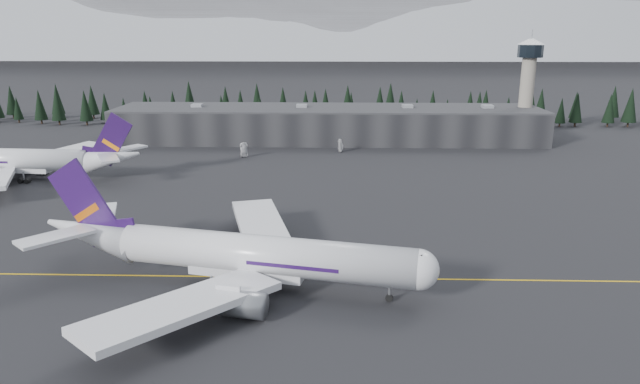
{
  "coord_description": "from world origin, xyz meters",
  "views": [
    {
      "loc": [
        3.24,
        -91.52,
        40.72
      ],
      "look_at": [
        0.0,
        20.0,
        9.0
      ],
      "focal_mm": 32.0,
      "sensor_mm": 36.0,
      "label": 1
    }
  ],
  "objects_px": {
    "jet_parked": "(27,160)",
    "jet_main": "(231,253)",
    "gse_vehicle_a": "(244,155)",
    "gse_vehicle_b": "(341,150)",
    "terminal": "(328,124)",
    "control_tower": "(528,78)"
  },
  "relations": [
    {
      "from": "jet_parked",
      "to": "jet_main",
      "type": "bearing_deg",
      "value": 138.89
    },
    {
      "from": "gse_vehicle_a",
      "to": "gse_vehicle_b",
      "type": "distance_m",
      "value": 33.59
    },
    {
      "from": "terminal",
      "to": "gse_vehicle_a",
      "type": "relative_size",
      "value": 31.48
    },
    {
      "from": "control_tower",
      "to": "jet_parked",
      "type": "xyz_separation_m",
      "value": [
        -159.11,
        -64.95,
        -17.96
      ]
    },
    {
      "from": "control_tower",
      "to": "gse_vehicle_a",
      "type": "relative_size",
      "value": 7.42
    },
    {
      "from": "terminal",
      "to": "jet_main",
      "type": "bearing_deg",
      "value": -96.1
    },
    {
      "from": "terminal",
      "to": "jet_main",
      "type": "relative_size",
      "value": 2.37
    },
    {
      "from": "jet_parked",
      "to": "gse_vehicle_b",
      "type": "bearing_deg",
      "value": -153.03
    },
    {
      "from": "jet_main",
      "to": "jet_parked",
      "type": "distance_m",
      "value": 97.78
    },
    {
      "from": "control_tower",
      "to": "gse_vehicle_b",
      "type": "distance_m",
      "value": 77.99
    },
    {
      "from": "jet_main",
      "to": "gse_vehicle_a",
      "type": "xyz_separation_m",
      "value": [
        -13.57,
        98.29,
        -4.96
      ]
    },
    {
      "from": "jet_parked",
      "to": "gse_vehicle_a",
      "type": "distance_m",
      "value": 64.38
    },
    {
      "from": "jet_parked",
      "to": "control_tower",
      "type": "bearing_deg",
      "value": -154.79
    },
    {
      "from": "gse_vehicle_b",
      "to": "gse_vehicle_a",
      "type": "bearing_deg",
      "value": -95.51
    },
    {
      "from": "jet_main",
      "to": "gse_vehicle_a",
      "type": "relative_size",
      "value": 13.28
    },
    {
      "from": "gse_vehicle_b",
      "to": "control_tower",
      "type": "bearing_deg",
      "value": 88.32
    },
    {
      "from": "terminal",
      "to": "gse_vehicle_b",
      "type": "bearing_deg",
      "value": -77.87
    },
    {
      "from": "control_tower",
      "to": "gse_vehicle_a",
      "type": "distance_m",
      "value": 110.54
    },
    {
      "from": "control_tower",
      "to": "jet_main",
      "type": "bearing_deg",
      "value": -123.76
    },
    {
      "from": "jet_main",
      "to": "gse_vehicle_a",
      "type": "distance_m",
      "value": 99.35
    },
    {
      "from": "gse_vehicle_b",
      "to": "jet_main",
      "type": "bearing_deg",
      "value": -31.46
    },
    {
      "from": "gse_vehicle_a",
      "to": "jet_main",
      "type": "bearing_deg",
      "value": -100.1
    }
  ]
}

